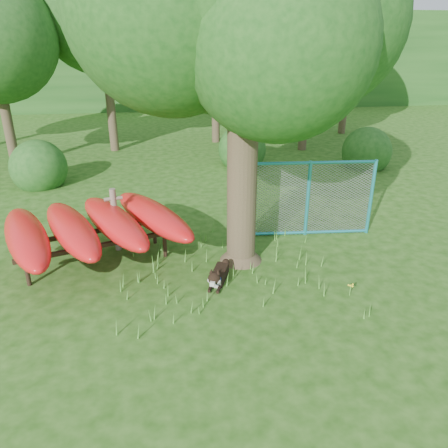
{
  "coord_description": "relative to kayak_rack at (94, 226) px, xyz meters",
  "views": [
    {
      "loc": [
        -0.96,
        -6.95,
        4.59
      ],
      "look_at": [
        0.2,
        1.2,
        1.0
      ],
      "focal_mm": 35.0,
      "sensor_mm": 36.0,
      "label": 1
    }
  ],
  "objects": [
    {
      "name": "husky_dog",
      "position": [
        2.49,
        -1.26,
        -0.7
      ],
      "size": [
        0.56,
        1.0,
        0.47
      ],
      "rotation": [
        0.0,
        0.0,
        -0.36
      ],
      "color": "black",
      "rests_on": "ground"
    },
    {
      "name": "bg_tree_e",
      "position": [
        10.51,
        12.21,
        4.36
      ],
      "size": [
        4.6,
        4.6,
        7.55
      ],
      "color": "#3E3222",
      "rests_on": "ground"
    },
    {
      "name": "shrub_mid",
      "position": [
        4.51,
        7.21,
        -0.87
      ],
      "size": [
        1.8,
        1.8,
        1.8
      ],
      "primitive_type": "sphere",
      "color": "#1B4D18",
      "rests_on": "ground"
    },
    {
      "name": "bg_tree_b",
      "position": [
        -0.49,
        10.21,
        4.74
      ],
      "size": [
        5.2,
        5.2,
        8.22
      ],
      "color": "#3E3222",
      "rests_on": "ground"
    },
    {
      "name": "wildflower_clump",
      "position": [
        4.93,
        -2.04,
        -0.67
      ],
      "size": [
        0.11,
        0.11,
        0.25
      ],
      "rotation": [
        0.0,
        0.0,
        -0.09
      ],
      "color": "#509832",
      "rests_on": "ground"
    },
    {
      "name": "kayak_rack",
      "position": [
        0.0,
        0.0,
        0.0
      ],
      "size": [
        4.55,
        4.08,
        1.14
      ],
      "rotation": [
        0.0,
        0.0,
        0.31
      ],
      "color": "black",
      "rests_on": "ground"
    },
    {
      "name": "fence_section",
      "position": [
        4.94,
        0.75,
        0.07
      ],
      "size": [
        3.22,
        0.31,
        3.14
      ],
      "rotation": [
        0.0,
        0.0,
        -0.07
      ],
      "color": "teal",
      "rests_on": "ground"
    },
    {
      "name": "ground",
      "position": [
        2.51,
        -1.79,
        -0.87
      ],
      "size": [
        80.0,
        80.0,
        0.0
      ],
      "primitive_type": "plane",
      "color": "#1B450D",
      "rests_on": "ground"
    },
    {
      "name": "bg_tree_c",
      "position": [
        4.01,
        11.21,
        3.24
      ],
      "size": [
        4.0,
        4.0,
        6.12
      ],
      "color": "#3E3222",
      "rests_on": "ground"
    },
    {
      "name": "wooded_hillside",
      "position": [
        2.51,
        26.21,
        2.13
      ],
      "size": [
        80.0,
        12.0,
        6.0
      ],
      "primitive_type": "cube",
      "color": "#1B4D18",
      "rests_on": "ground"
    },
    {
      "name": "wooden_post",
      "position": [
        0.4,
        0.56,
        -0.08
      ],
      "size": [
        0.41,
        0.16,
        1.48
      ],
      "rotation": [
        0.0,
        0.0,
        0.22
      ],
      "color": "#655A4B",
      "rests_on": "ground"
    },
    {
      "name": "shrub_right",
      "position": [
        9.01,
        6.21,
        -0.87
      ],
      "size": [
        1.8,
        1.8,
        1.8
      ],
      "primitive_type": "sphere",
      "color": "#1B4D18",
      "rests_on": "ground"
    },
    {
      "name": "shrub_left",
      "position": [
        -2.49,
        5.71,
        -0.87
      ],
      "size": [
        1.8,
        1.8,
        1.8
      ],
      "primitive_type": "sphere",
      "color": "#1B4D18",
      "rests_on": "ground"
    },
    {
      "name": "bg_tree_d",
      "position": [
        7.51,
        9.21,
        4.22
      ],
      "size": [
        4.8,
        4.8,
        7.5
      ],
      "color": "#3E3222",
      "rests_on": "ground"
    }
  ]
}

